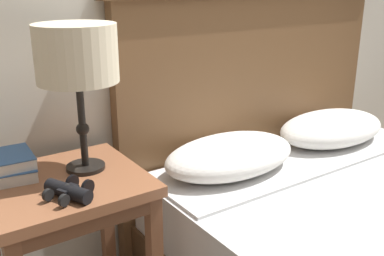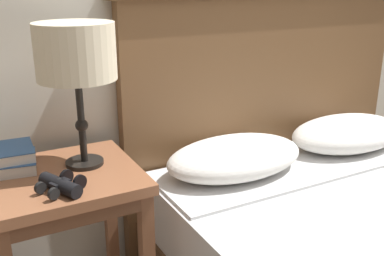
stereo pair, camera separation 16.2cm
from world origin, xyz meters
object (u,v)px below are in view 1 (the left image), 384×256
Objects in this scene: book_stacked_on_top at (11,159)px; binoculars_pair at (69,191)px; nightstand at (67,207)px; table_lamp at (77,57)px; book_on_nightstand at (13,171)px.

binoculars_pair is at bearing -68.50° from book_stacked_on_top.
table_lamp is (0.09, 0.04, 0.48)m from nightstand.
table_lamp reaches higher than book_stacked_on_top.
binoculars_pair is (0.10, -0.25, 0.00)m from book_on_nightstand.
nightstand is 1.31× the size of table_lamp.
binoculars_pair is (-0.12, -0.17, -0.36)m from table_lamp.
book_stacked_on_top is at bearing 137.16° from nightstand.
binoculars_pair is (0.10, -0.25, -0.04)m from book_stacked_on_top.
book_on_nightstand is 0.27m from binoculars_pair.
nightstand is at bearing 77.75° from binoculars_pair.
book_stacked_on_top is at bearing 160.04° from table_lamp.
binoculars_pair is (-0.03, -0.13, 0.12)m from nightstand.
book_on_nightstand is (-0.13, 0.11, 0.12)m from nightstand.
book_on_nightstand is (-0.22, 0.07, -0.36)m from table_lamp.
book_stacked_on_top reaches higher than binoculars_pair.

